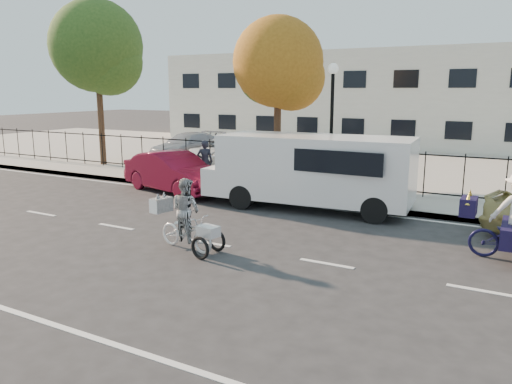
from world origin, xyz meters
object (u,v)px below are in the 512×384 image
Objects in this scene: white_van at (311,169)px; lot_car_a at (187,146)px; lamppost at (332,105)px; red_sedan at (174,172)px; lot_car_b at (221,152)px; pedestrian at (205,162)px; zebra_trike at (186,222)px.

lot_car_a is (-9.54, 6.52, -0.44)m from white_van.
lamppost is 2.98m from white_van.
red_sedan is 0.97× the size of lot_car_a.
lamppost is 0.67× the size of white_van.
red_sedan is (-5.28, 0.00, -0.52)m from white_van.
red_sedan is at bearing -69.56° from lot_car_b.
lot_car_a is at bearing -79.90° from pedestrian.
lamppost reaches higher than lot_car_a.
pedestrian reaches higher than lot_car_b.
zebra_trike reaches higher than lot_car_a.
white_van is 1.49× the size of red_sedan.
pedestrian is at bearing -167.66° from lamppost.
lot_car_b is (-6.68, 3.39, -2.37)m from lamppost.
lamppost is 0.97× the size of lot_car_a.
red_sedan is 2.67× the size of pedestrian.
lot_car_a is 1.04× the size of lot_car_b.
white_van is at bearing -83.83° from lamppost.
white_van reaches higher than lot_car_a.
lamppost is 2.66× the size of pedestrian.
lot_car_a reaches higher than red_sedan.
red_sedan is (-5.03, -2.30, -2.40)m from lamppost.
zebra_trike is 14.48m from lot_car_a.
red_sedan is at bearing 50.01° from zebra_trike.
red_sedan is at bearing -155.44° from lamppost.
pedestrian is 0.36× the size of lot_car_a.
white_van is (0.25, -2.30, -1.87)m from lamppost.
lamppost reaches higher than lot_car_b.
lot_car_b is at bearing -10.50° from lot_car_a.
lamppost is 7.85m from zebra_trike.
pedestrian is at bearing -3.25° from red_sedan.
zebra_trike is 12.36m from lot_car_b.
zebra_trike is at bearing -95.25° from lamppost.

